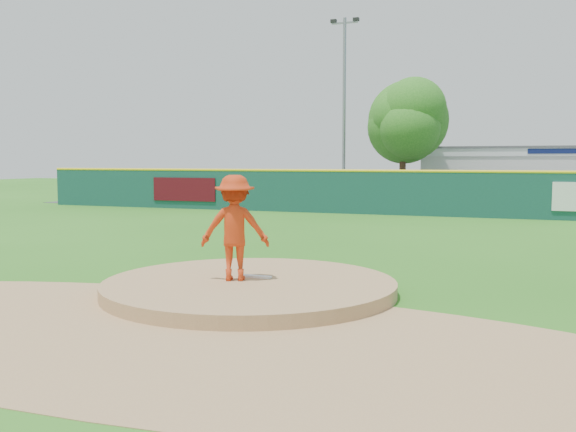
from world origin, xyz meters
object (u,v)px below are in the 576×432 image
at_px(pitcher, 235,228).
at_px(playground_slide, 211,188).
at_px(van, 365,190).
at_px(light_pole_left, 344,101).
at_px(pool_building_grp, 554,174).
at_px(deciduous_tree, 403,123).

distance_m(pitcher, playground_slide, 25.68).
bearing_deg(pitcher, van, -101.36).
xyz_separation_m(van, light_pole_left, (-1.65, 1.05, 5.32)).
distance_m(pool_building_grp, playground_slide, 21.01).
relative_size(pitcher, playground_slide, 0.64).
bearing_deg(van, pitcher, -168.46).
height_order(pitcher, light_pole_left, light_pole_left).
bearing_deg(van, playground_slide, 115.68).
height_order(van, pool_building_grp, pool_building_grp).
xyz_separation_m(pitcher, van, (-4.08, 26.02, -0.51)).
xyz_separation_m(pool_building_grp, playground_slide, (-18.68, -9.59, -0.80)).
relative_size(pool_building_grp, light_pole_left, 1.38).
bearing_deg(playground_slide, van, 23.06).
bearing_deg(pool_building_grp, playground_slide, -152.83).
bearing_deg(playground_slide, pool_building_grp, 27.17).
distance_m(playground_slide, light_pole_left, 9.63).
xyz_separation_m(pitcher, light_pole_left, (-5.73, 27.07, 4.81)).
relative_size(deciduous_tree, light_pole_left, 0.67).
relative_size(playground_slide, deciduous_tree, 0.42).
xyz_separation_m(pitcher, pool_building_grp, (6.27, 32.06, 0.42)).
bearing_deg(light_pole_left, van, -32.44).
xyz_separation_m(playground_slide, deciduous_tree, (10.68, 2.59, 3.69)).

